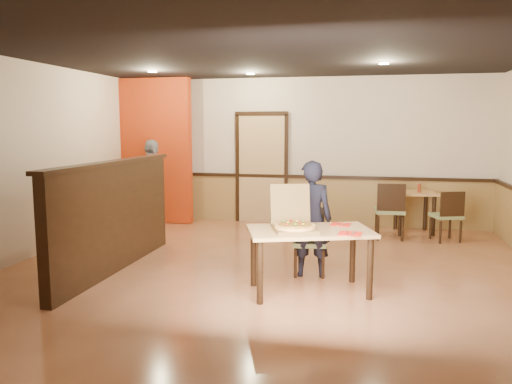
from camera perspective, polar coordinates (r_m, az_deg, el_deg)
floor at (r=6.45m, az=1.31°, el=-9.46°), size 7.00×7.00×0.00m
ceiling at (r=6.23m, az=1.40°, el=15.96°), size 7.00×7.00×0.00m
wall_back at (r=9.64m, az=5.39°, el=4.65°), size 7.00×0.00×7.00m
wall_left at (r=7.67m, az=-25.28°, el=3.19°), size 0.00×7.00×7.00m
wainscot_back at (r=9.71m, az=5.29°, el=-0.97°), size 7.00×0.04×0.90m
chair_rail_back at (r=9.63m, az=5.31°, el=1.78°), size 7.00×0.06×0.06m
back_door at (r=9.76m, az=0.66°, el=2.65°), size 0.90×0.06×2.10m
booth_partition at (r=6.77m, az=-15.88°, el=-2.54°), size 0.20×3.10×1.44m
red_accent_panel at (r=9.95m, az=-11.86°, el=4.61°), size 1.60×0.20×2.78m
spot_a at (r=8.64m, az=-11.75°, el=13.35°), size 0.14×0.14×0.02m
spot_b at (r=8.83m, az=-0.64°, el=13.38°), size 0.14×0.14×0.02m
spot_c at (r=7.61m, az=14.41°, el=14.07°), size 0.14×0.14×0.02m
main_table at (r=5.68m, az=6.15°, el=-5.33°), size 1.55×1.19×0.73m
diner_chair at (r=6.47m, az=6.08°, el=-5.26°), size 0.47×0.47×0.84m
side_chair_left at (r=8.60m, az=15.07°, el=-1.83°), size 0.50×0.50×0.96m
side_chair_right at (r=8.72m, az=21.09°, el=-2.35°), size 0.53×0.53×0.85m
side_table at (r=9.24m, az=17.67°, el=-1.02°), size 0.79×0.79×0.74m
diner at (r=6.27m, az=6.29°, el=-3.08°), size 0.57×0.41×1.47m
passerby at (r=9.50m, az=-11.80°, el=0.96°), size 0.57×1.02×1.64m
pizza_box at (r=5.61m, az=4.37°, el=-3.70°), size 0.62×0.67×0.49m
pizza at (r=5.57m, az=4.48°, el=-3.93°), size 0.49×0.49×0.03m
napkin_near at (r=5.49m, az=10.69°, el=-4.69°), size 0.26×0.26×0.01m
napkin_far at (r=5.97m, az=9.64°, el=-3.67°), size 0.25×0.25×0.01m
condiment at (r=9.12m, az=18.16°, el=0.44°), size 0.06×0.06×0.15m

